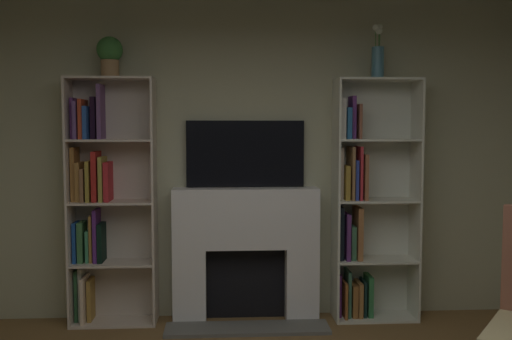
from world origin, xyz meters
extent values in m
cube|color=#A9A785|center=(0.00, 2.65, 1.38)|extent=(5.15, 0.06, 2.75)
cube|color=silver|center=(-0.48, 2.50, 0.31)|extent=(0.28, 0.24, 0.62)
cube|color=silver|center=(0.48, 2.50, 0.31)|extent=(0.28, 0.24, 0.62)
cube|color=silver|center=(0.00, 2.50, 0.87)|extent=(1.23, 0.24, 0.51)
cube|color=black|center=(0.00, 2.58, 0.31)|extent=(0.68, 0.08, 0.62)
cube|color=#5D5C56|center=(0.00, 2.23, 0.01)|extent=(1.33, 0.30, 0.03)
cube|color=black|center=(0.00, 2.59, 1.41)|extent=(1.00, 0.06, 0.56)
cube|color=beige|center=(-1.45, 2.47, 1.02)|extent=(0.02, 0.30, 2.04)
cube|color=beige|center=(-0.76, 2.47, 1.02)|extent=(0.02, 0.30, 2.04)
cube|color=beige|center=(-1.10, 2.61, 1.02)|extent=(0.71, 0.02, 2.04)
cube|color=beige|center=(-1.10, 2.47, 0.01)|extent=(0.67, 0.30, 0.02)
cube|color=#306438|center=(-1.42, 2.52, 0.23)|extent=(0.03, 0.17, 0.43)
cube|color=beige|center=(-1.38, 2.52, 0.24)|extent=(0.03, 0.17, 0.45)
cube|color=beige|center=(-1.35, 2.48, 0.21)|extent=(0.03, 0.25, 0.38)
cube|color=#A27933|center=(-1.31, 2.51, 0.19)|extent=(0.03, 0.18, 0.35)
cube|color=beige|center=(-1.10, 2.47, 0.51)|extent=(0.67, 0.30, 0.02)
cube|color=navy|center=(-1.41, 2.51, 0.69)|extent=(0.03, 0.20, 0.33)
cube|color=#366739|center=(-1.37, 2.51, 0.69)|extent=(0.04, 0.19, 0.34)
cube|color=#368054|center=(-1.31, 2.51, 0.65)|extent=(0.03, 0.19, 0.26)
cube|color=olive|center=(-1.28, 2.51, 0.71)|extent=(0.02, 0.19, 0.39)
cube|color=#51246E|center=(-1.25, 2.50, 0.74)|extent=(0.03, 0.20, 0.44)
cube|color=black|center=(-1.21, 2.50, 0.68)|extent=(0.04, 0.20, 0.32)
cube|color=beige|center=(-1.10, 2.47, 1.02)|extent=(0.67, 0.30, 0.02)
cube|color=#8F5D29|center=(-1.41, 2.51, 1.25)|extent=(0.03, 0.20, 0.44)
cube|color=olive|center=(-1.37, 2.50, 1.19)|extent=(0.04, 0.21, 0.32)
cube|color=brown|center=(-1.33, 2.49, 1.17)|extent=(0.03, 0.23, 0.27)
cube|color=olive|center=(-1.29, 2.48, 1.20)|extent=(0.03, 0.24, 0.33)
cube|color=#A71F1B|center=(-1.23, 2.49, 1.24)|extent=(0.04, 0.23, 0.41)
cube|color=olive|center=(-1.18, 2.48, 1.21)|extent=(0.03, 0.24, 0.37)
cube|color=red|center=(-1.14, 2.49, 1.19)|extent=(0.04, 0.23, 0.32)
cube|color=beige|center=(-1.10, 2.47, 1.53)|extent=(0.67, 0.30, 0.02)
cube|color=#5B2D68|center=(-1.41, 2.52, 1.71)|extent=(0.03, 0.17, 0.34)
cube|color=#5F4075|center=(-1.38, 2.49, 1.70)|extent=(0.03, 0.23, 0.31)
cube|color=#B73B20|center=(-1.33, 2.49, 1.70)|extent=(0.03, 0.23, 0.32)
cube|color=#234891|center=(-1.30, 2.48, 1.68)|extent=(0.03, 0.24, 0.27)
cube|color=black|center=(-1.25, 2.52, 1.71)|extent=(0.04, 0.17, 0.35)
cube|color=#63406D|center=(-1.19, 2.50, 1.76)|extent=(0.03, 0.20, 0.45)
cube|color=beige|center=(-1.10, 2.47, 2.03)|extent=(0.67, 0.30, 0.02)
cube|color=silver|center=(0.76, 2.47, 1.02)|extent=(0.02, 0.31, 2.04)
cube|color=silver|center=(1.45, 2.47, 1.02)|extent=(0.02, 0.31, 2.04)
cube|color=silver|center=(1.10, 2.61, 1.02)|extent=(0.71, 0.02, 2.04)
cube|color=silver|center=(1.10, 2.47, 0.01)|extent=(0.67, 0.31, 0.02)
cube|color=#5C2466|center=(0.79, 2.51, 0.20)|extent=(0.03, 0.19, 0.36)
cube|color=brown|center=(0.84, 2.48, 0.17)|extent=(0.02, 0.25, 0.31)
cube|color=#35634A|center=(0.88, 2.50, 0.22)|extent=(0.03, 0.21, 0.40)
cube|color=brown|center=(0.93, 2.50, 0.16)|extent=(0.04, 0.21, 0.28)
cube|color=olive|center=(0.97, 2.49, 0.17)|extent=(0.04, 0.22, 0.30)
cube|color=black|center=(1.01, 2.50, 0.17)|extent=(0.02, 0.20, 0.31)
cube|color=#2C6F3C|center=(1.06, 2.50, 0.19)|extent=(0.04, 0.21, 0.35)
cube|color=silver|center=(1.10, 2.47, 0.51)|extent=(0.67, 0.31, 0.02)
cube|color=black|center=(0.80, 2.49, 0.74)|extent=(0.04, 0.22, 0.45)
cube|color=#512864|center=(0.85, 2.48, 0.72)|extent=(0.03, 0.25, 0.39)
cube|color=#386545|center=(0.90, 2.49, 0.66)|extent=(0.04, 0.23, 0.28)
cube|color=#9A6337|center=(0.96, 2.48, 0.74)|extent=(0.04, 0.24, 0.44)
cube|color=silver|center=(1.10, 2.47, 1.02)|extent=(0.67, 0.31, 0.02)
cube|color=beige|center=(0.80, 2.52, 1.25)|extent=(0.04, 0.18, 0.44)
cube|color=olive|center=(0.84, 2.48, 1.17)|extent=(0.04, 0.24, 0.29)
cube|color=brown|center=(0.89, 2.48, 1.25)|extent=(0.02, 0.26, 0.45)
cube|color=#2B3C9A|center=(0.92, 2.48, 1.20)|extent=(0.03, 0.25, 0.33)
cube|color=#BC2A34|center=(0.95, 2.48, 1.25)|extent=(0.02, 0.26, 0.45)
cube|color=#985B3B|center=(0.99, 2.47, 1.22)|extent=(0.03, 0.26, 0.38)
cube|color=silver|center=(1.10, 2.47, 1.53)|extent=(0.67, 0.31, 0.02)
cube|color=beige|center=(0.80, 2.49, 1.71)|extent=(0.04, 0.24, 0.34)
cube|color=#215688|center=(0.85, 2.48, 1.67)|extent=(0.04, 0.24, 0.26)
cube|color=#642F75|center=(0.90, 2.51, 1.72)|extent=(0.03, 0.18, 0.36)
cube|color=brown|center=(0.95, 2.50, 1.69)|extent=(0.02, 0.21, 0.29)
cube|color=silver|center=(1.10, 2.47, 2.03)|extent=(0.67, 0.31, 0.02)
cylinder|color=#A0774D|center=(-1.10, 2.47, 2.11)|extent=(0.15, 0.15, 0.14)
sphere|color=#367233|center=(-1.10, 2.47, 2.27)|extent=(0.21, 0.21, 0.21)
cylinder|color=teal|center=(1.10, 2.47, 2.17)|extent=(0.10, 0.10, 0.26)
cylinder|color=#4C7F3F|center=(1.12, 2.49, 2.39)|extent=(0.01, 0.01, 0.17)
sphere|color=silver|center=(1.12, 2.49, 2.48)|extent=(0.05, 0.05, 0.05)
cylinder|color=#4C7F3F|center=(1.08, 2.48, 2.39)|extent=(0.01, 0.01, 0.16)
sphere|color=silver|center=(1.08, 2.48, 2.47)|extent=(0.05, 0.05, 0.05)
cylinder|color=#4C7F3F|center=(1.11, 2.47, 2.37)|extent=(0.01, 0.01, 0.13)
sphere|color=silver|center=(1.11, 2.47, 2.44)|extent=(0.06, 0.06, 0.06)
camera|label=1|loc=(-0.20, -2.22, 1.64)|focal=39.65mm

